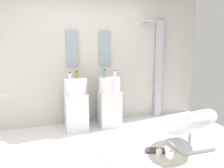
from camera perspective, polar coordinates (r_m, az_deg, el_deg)
name	(u,v)px	position (r m, az deg, el deg)	size (l,w,h in m)	color
ground_plane	(113,159)	(3.32, 0.37, -18.54)	(4.80, 3.60, 0.04)	silver
rear_partition	(88,58)	(4.52, -6.01, 6.61)	(4.80, 0.10, 2.60)	beige
pedestal_sink_left	(76,104)	(4.23, -9.06, -5.00)	(0.41, 0.41, 1.05)	white
pedestal_sink_right	(109,101)	(4.36, -0.67, -4.41)	(0.41, 0.41, 1.05)	white
vanity_mirror_left	(72,49)	(4.39, -10.03, 8.80)	(0.22, 0.03, 0.67)	#8C9EA8
vanity_mirror_right	(105,48)	(4.52, -1.84, 8.98)	(0.22, 0.03, 0.67)	#8C9EA8
shower_column	(158,67)	(4.94, 11.59, 4.19)	(0.49, 0.24, 2.05)	#B7BABF
lounge_chair	(191,125)	(3.70, 19.24, -9.75)	(1.10, 1.10, 0.65)	#B7BABF
area_rug	(141,155)	(3.40, 7.45, -17.38)	(1.10, 0.76, 0.01)	beige
magazine_charcoal	(155,151)	(3.51, 10.91, -16.20)	(0.28, 0.14, 0.03)	#38383D
coffee_mug	(159,153)	(3.38, 11.77, -16.66)	(0.08, 0.08, 0.10)	white
soap_bottle_amber	(77,75)	(4.25, -8.91, 2.35)	(0.06, 0.06, 0.13)	#C68C38
soap_bottle_green	(105,74)	(4.18, -1.90, 2.60)	(0.05, 0.05, 0.17)	#59996B
soap_bottle_clear	(70,76)	(4.14, -10.64, 2.05)	(0.06, 0.06, 0.12)	silver
soap_bottle_white	(115,74)	(4.17, 0.69, 2.45)	(0.05, 0.05, 0.15)	white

